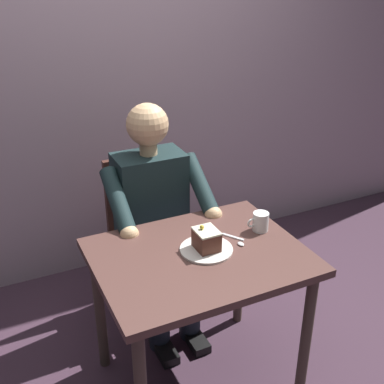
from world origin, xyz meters
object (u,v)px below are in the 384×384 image
chair (146,229)px  seated_person (156,218)px  dessert_spoon (237,241)px  cake_slice (206,239)px  dining_table (199,273)px  coffee_cup (260,221)px

chair → seated_person: 0.23m
seated_person → dessert_spoon: seated_person is taller
cake_slice → chair: bearing=-86.8°
dining_table → dessert_spoon: (-0.20, -0.02, 0.11)m
dessert_spoon → seated_person: bearing=-68.3°
seated_person → coffee_cup: (-0.34, 0.45, 0.12)m
dining_table → seated_person: (0.00, -0.51, 0.03)m
coffee_cup → dessert_spoon: size_ratio=0.80×
dessert_spoon → coffee_cup: bearing=-164.2°
chair → seated_person: bearing=90.0°
seated_person → cake_slice: seated_person is taller
dessert_spoon → cake_slice: bearing=2.1°
chair → dessert_spoon: (-0.20, 0.67, 0.24)m
dining_table → dessert_spoon: 0.22m
dessert_spoon → dining_table: bearing=4.8°
cake_slice → coffee_cup: bearing=-171.2°
seated_person → dessert_spoon: 0.54m
cake_slice → dessert_spoon: 0.17m
seated_person → dessert_spoon: size_ratio=9.08×
dining_table → seated_person: size_ratio=0.73×
coffee_cup → seated_person: bearing=-52.8°
coffee_cup → dessert_spoon: 0.16m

